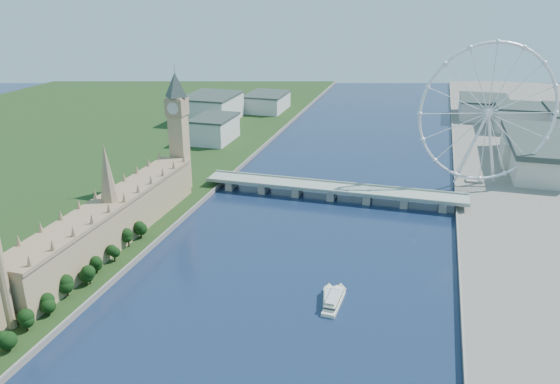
% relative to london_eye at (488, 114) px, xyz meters
% --- Properties ---
extents(tree_row, '(7.87, 215.87, 20.84)m').
position_rel_london_eye_xyz_m(tree_row, '(-232.98, -281.08, -58.03)').
color(tree_row, black).
rests_on(tree_row, ground).
extents(parliament_range, '(24.00, 200.00, 70.00)m').
position_rel_london_eye_xyz_m(parliament_range, '(-247.98, -185.08, -49.04)').
color(parliament_range, tan).
rests_on(parliament_range, ground).
extents(big_ben, '(20.02, 20.02, 110.00)m').
position_rel_london_eye_xyz_m(big_ben, '(-247.98, -77.08, -0.95)').
color(big_ben, tan).
rests_on(big_ben, ground).
extents(westminster_bridge, '(220.00, 22.00, 9.50)m').
position_rel_london_eye_xyz_m(westminster_bridge, '(-119.98, -55.08, -60.89)').
color(westminster_bridge, gray).
rests_on(westminster_bridge, ground).
extents(london_eye, '(113.60, 39.12, 124.30)m').
position_rel_london_eye_xyz_m(london_eye, '(0.00, 0.00, 0.00)').
color(london_eye, silver).
rests_on(london_eye, ground).
extents(county_hall, '(54.00, 144.00, 35.00)m').
position_rel_london_eye_xyz_m(county_hall, '(55.02, 74.92, -67.52)').
color(county_hall, beige).
rests_on(county_hall, ground).
extents(city_skyline, '(505.00, 280.00, 32.00)m').
position_rel_london_eye_xyz_m(city_skyline, '(-80.75, 205.00, -50.56)').
color(city_skyline, beige).
rests_on(city_skyline, ground).
extents(tour_boat_near, '(11.04, 26.22, 5.59)m').
position_rel_london_eye_xyz_m(tour_boat_near, '(-91.87, -215.50, -67.52)').
color(tour_boat_near, '#EAEAC3').
rests_on(tour_boat_near, ground).
extents(tour_boat_far, '(9.58, 31.06, 6.78)m').
position_rel_london_eye_xyz_m(tour_boat_far, '(-88.33, -218.40, -67.52)').
color(tour_boat_far, silver).
rests_on(tour_boat_far, ground).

